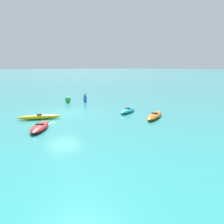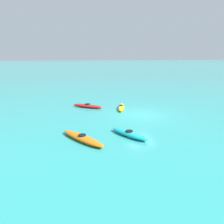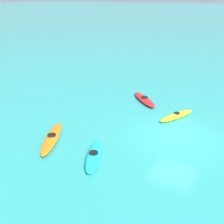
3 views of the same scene
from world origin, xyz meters
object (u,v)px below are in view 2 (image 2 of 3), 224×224
object	(u,v)px
kayak_cyan	(129,134)
kayak_orange	(82,138)
kayak_yellow	(121,107)
kayak_red	(88,106)

from	to	relation	value
kayak_cyan	kayak_orange	distance (m)	2.93
kayak_orange	kayak_yellow	size ratio (longest dim) A/B	1.17
kayak_red	kayak_orange	size ratio (longest dim) A/B	0.85
kayak_red	kayak_orange	world-z (taller)	same
kayak_cyan	kayak_orange	world-z (taller)	same
kayak_cyan	kayak_yellow	world-z (taller)	same
kayak_orange	kayak_yellow	bearing A→B (deg)	-35.88
kayak_orange	kayak_yellow	xyz separation A→B (m)	(6.42, -4.64, -0.00)
kayak_red	kayak_orange	distance (m)	8.04
kayak_orange	kayak_yellow	distance (m)	7.93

